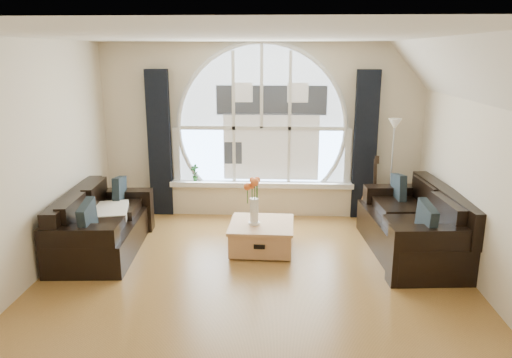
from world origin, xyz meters
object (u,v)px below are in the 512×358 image
at_px(sofa_right, 413,224).
at_px(vase_flowers, 254,196).
at_px(sofa_left, 103,222).
at_px(guitar, 374,188).
at_px(floor_lamp, 391,171).
at_px(coffee_chest, 262,235).
at_px(potted_plant, 195,173).

bearing_deg(sofa_right, vase_flowers, 175.48).
bearing_deg(sofa_left, guitar, 16.10).
bearing_deg(guitar, sofa_right, -75.31).
relative_size(sofa_right, floor_lamp, 1.22).
bearing_deg(vase_flowers, sofa_left, -177.13).
relative_size(floor_lamp, guitar, 1.51).
relative_size(sofa_left, floor_lamp, 1.12).
bearing_deg(coffee_chest, sofa_right, 0.66).
xyz_separation_m(coffee_chest, floor_lamp, (1.92, 1.20, 0.60)).
height_order(sofa_left, vase_flowers, vase_flowers).
distance_m(sofa_right, floor_lamp, 1.30).
xyz_separation_m(guitar, potted_plant, (-2.80, 0.24, 0.15)).
bearing_deg(sofa_right, sofa_left, 176.84).
height_order(sofa_right, floor_lamp, floor_lamp).
bearing_deg(vase_flowers, coffee_chest, 23.12).
xyz_separation_m(sofa_right, potted_plant, (-3.08, 1.47, 0.28)).
height_order(sofa_right, vase_flowers, vase_flowers).
distance_m(vase_flowers, guitar, 2.17).
bearing_deg(potted_plant, sofa_right, -25.55).
xyz_separation_m(coffee_chest, guitar, (1.67, 1.20, 0.33)).
relative_size(sofa_left, vase_flowers, 2.55).
height_order(sofa_left, floor_lamp, floor_lamp).
bearing_deg(sofa_right, potted_plant, 149.83).
height_order(vase_flowers, guitar, vase_flowers).
xyz_separation_m(sofa_right, guitar, (-0.28, 1.24, 0.13)).
xyz_separation_m(sofa_left, sofa_right, (4.03, 0.10, 0.00)).
distance_m(sofa_right, coffee_chest, 1.97).
relative_size(sofa_left, sofa_right, 0.91).
relative_size(vase_flowers, potted_plant, 2.60).
height_order(guitar, potted_plant, guitar).
xyz_separation_m(sofa_left, guitar, (3.74, 1.34, 0.13)).
distance_m(coffee_chest, guitar, 2.08).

